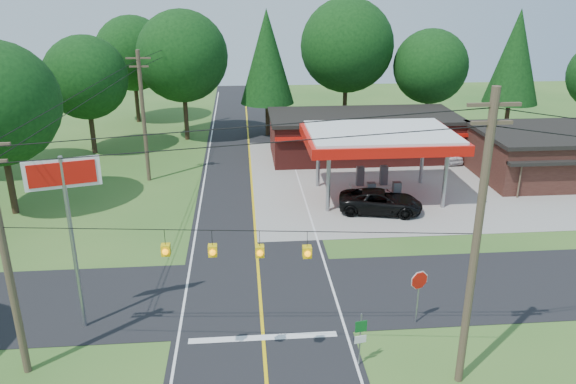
{
  "coord_description": "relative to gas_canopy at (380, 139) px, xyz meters",
  "views": [
    {
      "loc": [
        -0.69,
        -24.33,
        14.64
      ],
      "look_at": [
        2.0,
        7.0,
        2.8
      ],
      "focal_mm": 35.0,
      "sensor_mm": 36.0,
      "label": 1
    }
  ],
  "objects": [
    {
      "name": "ground",
      "position": [
        -9.0,
        -13.0,
        -4.27
      ],
      "size": [
        120.0,
        120.0,
        0.0
      ],
      "primitive_type": "plane",
      "color": "#2E5E21",
      "rests_on": "ground"
    },
    {
      "name": "main_highway",
      "position": [
        -9.0,
        -13.0,
        -4.26
      ],
      "size": [
        8.0,
        120.0,
        0.02
      ],
      "primitive_type": "cube",
      "color": "black",
      "rests_on": "ground"
    },
    {
      "name": "utility_pole_far_left",
      "position": [
        -17.0,
        5.0,
        0.93
      ],
      "size": [
        1.8,
        0.3,
        10.0
      ],
      "color": "#473828",
      "rests_on": "ground"
    },
    {
      "name": "convenience_store",
      "position": [
        1.0,
        9.98,
        -2.35
      ],
      "size": [
        16.4,
        7.55,
        3.8
      ],
      "color": "maroon",
      "rests_on": "ground"
    },
    {
      "name": "suv_car",
      "position": [
        -0.5,
        -3.0,
        -3.49
      ],
      "size": [
        6.66,
        6.66,
        1.55
      ],
      "primitive_type": "imported",
      "rotation": [
        0.0,
        0.0,
        1.35
      ],
      "color": "black",
      "rests_on": "ground"
    },
    {
      "name": "treeline_backdrop",
      "position": [
        -8.18,
        11.01,
        3.22
      ],
      "size": [
        70.27,
        51.59,
        13.3
      ],
      "color": "#332316",
      "rests_on": "ground"
    },
    {
      "name": "sedan_car",
      "position": [
        8.0,
        8.0,
        -3.58
      ],
      "size": [
        4.33,
        4.33,
        1.37
      ],
      "primitive_type": "imported",
      "rotation": [
        0.0,
        0.0,
        0.08
      ],
      "color": "white",
      "rests_on": "ground"
    },
    {
      "name": "utility_pole_north",
      "position": [
        -15.5,
        22.0,
        0.48
      ],
      "size": [
        0.3,
        0.3,
        9.5
      ],
      "color": "#473828",
      "rests_on": "ground"
    },
    {
      "name": "gas_canopy",
      "position": [
        0.0,
        0.0,
        0.0
      ],
      "size": [
        10.6,
        7.4,
        4.88
      ],
      "color": "gray",
      "rests_on": "ground"
    },
    {
      "name": "utility_pole_near_left",
      "position": [
        -18.5,
        -18.0,
        0.93
      ],
      "size": [
        1.8,
        0.3,
        10.0
      ],
      "color": "#473828",
      "rests_on": "ground"
    },
    {
      "name": "overhead_beacons",
      "position": [
        -10.0,
        -19.0,
        1.95
      ],
      "size": [
        17.04,
        2.04,
        1.03
      ],
      "color": "black",
      "rests_on": "ground"
    },
    {
      "name": "cross_road",
      "position": [
        -9.0,
        -13.0,
        -4.25
      ],
      "size": [
        70.0,
        7.0,
        0.02
      ],
      "primitive_type": "cube",
      "color": "black",
      "rests_on": "ground"
    },
    {
      "name": "route_sign_post",
      "position": [
        -5.2,
        -18.78,
        -2.82
      ],
      "size": [
        0.49,
        0.13,
        2.42
      ],
      "color": "gray",
      "rests_on": "ground"
    },
    {
      "name": "lane_center_yellow",
      "position": [
        -9.0,
        -13.0,
        -4.24
      ],
      "size": [
        0.15,
        110.0,
        0.0
      ],
      "primitive_type": "cube",
      "color": "yellow",
      "rests_on": "main_highway"
    },
    {
      "name": "octagonal_stop_sign",
      "position": [
        -2.0,
        -16.01,
        -2.27
      ],
      "size": [
        0.88,
        0.34,
        2.66
      ],
      "color": "gray",
      "rests_on": "ground"
    },
    {
      "name": "big_stop_sign",
      "position": [
        -17.0,
        -15.01,
        1.84
      ],
      "size": [
        2.91,
        0.84,
        8.04
      ],
      "color": "gray",
      "rests_on": "ground"
    },
    {
      "name": "utility_pole_near_right",
      "position": [
        -1.5,
        -20.0,
        1.69
      ],
      "size": [
        1.8,
        0.3,
        11.5
      ],
      "color": "#473828",
      "rests_on": "ground"
    }
  ]
}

